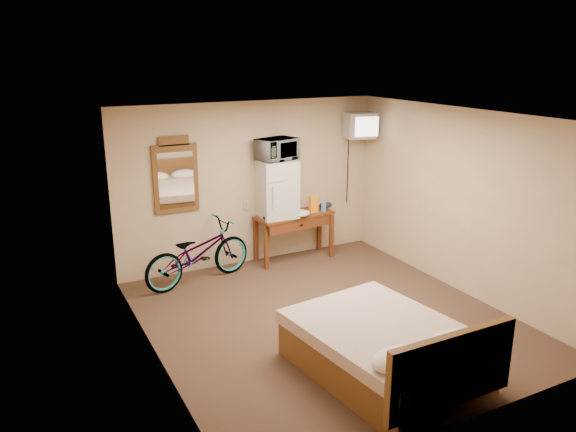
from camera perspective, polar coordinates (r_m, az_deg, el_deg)
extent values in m
plane|color=#3F2D1F|center=(7.12, 3.93, -10.36)|extent=(4.60, 4.60, 0.00)
plane|color=silver|center=(6.40, 4.37, 10.06)|extent=(4.60, 4.60, 0.00)
cube|color=tan|center=(8.63, -3.85, 3.30)|extent=(4.20, 0.04, 2.50)
cube|color=tan|center=(4.97, 18.20, -7.63)|extent=(4.20, 0.04, 2.50)
cube|color=tan|center=(5.89, -13.63, -3.46)|extent=(0.04, 4.60, 2.50)
cube|color=tan|center=(7.92, 17.23, 1.39)|extent=(0.04, 4.60, 2.50)
cube|color=beige|center=(8.67, -4.26, 1.10)|extent=(0.08, 0.01, 0.13)
cube|color=brown|center=(8.80, 0.63, 0.09)|extent=(1.29, 0.60, 0.04)
cube|color=brown|center=(8.50, -2.21, -3.16)|extent=(0.06, 0.06, 0.71)
cube|color=brown|center=(9.03, 4.43, -2.02)|extent=(0.06, 0.06, 0.71)
cube|color=brown|center=(8.83, -3.27, -2.42)|extent=(0.06, 0.06, 0.71)
cube|color=brown|center=(9.34, 3.20, -1.37)|extent=(0.06, 0.06, 0.71)
cube|color=brown|center=(8.65, 1.28, -0.89)|extent=(1.13, 0.15, 0.16)
cube|color=black|center=(8.63, 1.34, -0.93)|extent=(0.05, 0.02, 0.03)
cube|color=silver|center=(8.55, -1.11, 2.81)|extent=(0.58, 0.56, 0.88)
cube|color=#A3A39E|center=(8.28, -0.32, 3.61)|extent=(0.54, 0.01, 0.00)
cylinder|color=#A3A39E|center=(8.25, -1.51, 1.92)|extent=(0.02, 0.02, 0.32)
imported|color=silver|center=(8.43, -1.14, 6.80)|extent=(0.68, 0.55, 0.32)
cube|color=orange|center=(8.85, 2.61, 1.22)|extent=(0.14, 0.08, 0.27)
cylinder|color=#4787F2|center=(8.95, 3.65, 0.95)|extent=(0.08, 0.08, 0.14)
ellipsoid|color=white|center=(8.63, 1.20, 0.26)|extent=(0.34, 0.26, 0.10)
ellipsoid|color=black|center=(8.46, -1.81, -0.13)|extent=(0.24, 0.18, 0.09)
ellipsoid|color=black|center=(9.13, 3.84, 1.12)|extent=(0.22, 0.18, 0.10)
cube|color=black|center=(9.33, 6.35, 8.75)|extent=(0.14, 0.02, 0.14)
cylinder|color=black|center=(9.29, 6.50, 8.71)|extent=(0.05, 0.30, 0.05)
cube|color=#A3A39E|center=(9.10, 7.30, 9.13)|extent=(0.54, 0.48, 0.40)
cube|color=white|center=(8.94, 8.02, 8.98)|extent=(0.37, 0.10, 0.31)
cube|color=black|center=(9.26, 6.60, 9.28)|extent=(0.28, 0.08, 0.25)
cube|color=brown|center=(8.18, -11.33, 3.74)|extent=(0.65, 0.04, 0.99)
cube|color=brown|center=(8.08, -11.55, 7.50)|extent=(0.44, 0.04, 0.14)
cube|color=white|center=(8.16, -11.28, 3.57)|extent=(0.51, 0.01, 0.81)
imported|color=black|center=(8.10, -9.14, -3.74)|extent=(1.77, 0.96, 0.88)
cube|color=brown|center=(6.03, 9.62, -13.72)|extent=(1.58, 1.98, 0.40)
cube|color=beige|center=(5.91, 9.74, -11.62)|extent=(1.62, 2.03, 0.14)
cube|color=brown|center=(5.24, 16.29, -14.78)|extent=(1.38, 0.08, 0.70)
ellipsoid|color=white|center=(5.23, 11.29, -14.07)|extent=(0.57, 0.35, 0.20)
ellipsoid|color=white|center=(5.61, 16.56, -12.21)|extent=(0.57, 0.35, 0.20)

